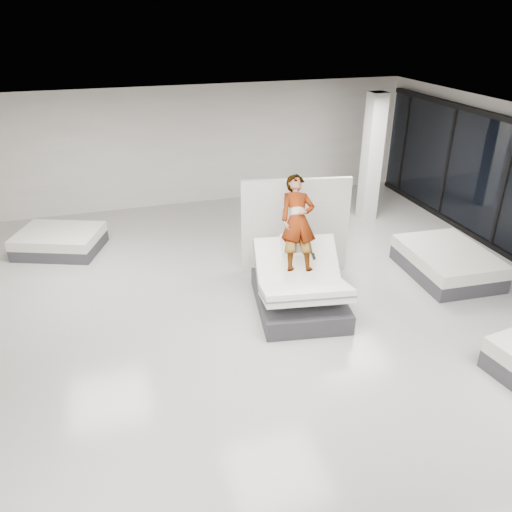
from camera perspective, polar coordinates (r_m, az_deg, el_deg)
name	(u,v)px	position (r m, az deg, el deg)	size (l,w,h in m)	color
room	(281,256)	(7.61, 2.91, 0.03)	(14.00, 14.04, 3.20)	#AAA6A0
hero_bed	(299,289)	(9.12, 4.99, -3.81)	(1.81, 2.22, 1.29)	#36363B
person	(298,237)	(8.99, 4.77, 2.16)	(0.65, 0.43, 1.78)	slate
remote	(313,256)	(8.83, 6.59, -0.03)	(0.05, 0.14, 0.03)	black
divider_panel	(295,226)	(10.19, 4.51, 3.42)	(2.20, 0.10, 2.00)	silver
flat_bed_right_far	(447,262)	(11.01, 20.98, -0.68)	(1.62, 2.09, 0.55)	#36363B
flat_bed_left_far	(60,241)	(12.15, -21.53, 1.59)	(2.13, 1.87, 0.49)	#36363B
column	(372,158)	(13.05, 13.07, 10.83)	(0.40, 0.40, 3.20)	white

